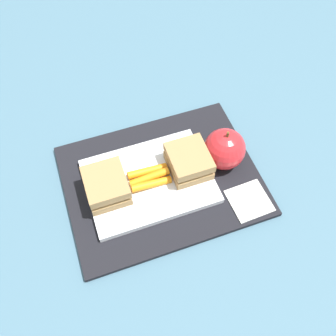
{
  "coord_description": "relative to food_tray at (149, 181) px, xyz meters",
  "views": [
    {
      "loc": [
        -0.11,
        -0.35,
        0.62
      ],
      "look_at": [
        0.01,
        0.0,
        0.04
      ],
      "focal_mm": 40.23,
      "sensor_mm": 36.0,
      "label": 1
    }
  ],
  "objects": [
    {
      "name": "carrot_sticks_bundle",
      "position": [
        0.0,
        0.0,
        0.01
      ],
      "size": [
        0.08,
        0.04,
        0.02
      ],
      "color": "orange",
      "rests_on": "food_tray"
    },
    {
      "name": "apple",
      "position": [
        0.15,
        -0.0,
        0.03
      ],
      "size": [
        0.08,
        0.08,
        0.09
      ],
      "color": "red",
      "rests_on": "lunchbag_mat"
    },
    {
      "name": "paper_napkin",
      "position": [
        0.16,
        -0.1,
        -0.0
      ],
      "size": [
        0.07,
        0.07,
        0.0
      ],
      "primitive_type": "cube",
      "rotation": [
        0.0,
        0.0,
        0.04
      ],
      "color": "white",
      "rests_on": "lunchbag_mat"
    },
    {
      "name": "sandwich_half_left",
      "position": [
        -0.08,
        0.0,
        0.03
      ],
      "size": [
        0.07,
        0.08,
        0.04
      ],
      "color": "#9E7A4C",
      "rests_on": "food_tray"
    },
    {
      "name": "sandwich_half_right",
      "position": [
        0.08,
        0.0,
        0.03
      ],
      "size": [
        0.07,
        0.08,
        0.04
      ],
      "color": "#9E7A4C",
      "rests_on": "food_tray"
    },
    {
      "name": "food_tray",
      "position": [
        0.0,
        0.0,
        0.0
      ],
      "size": [
        0.23,
        0.17,
        0.01
      ],
      "primitive_type": "cube",
      "color": "white",
      "rests_on": "lunchbag_mat"
    },
    {
      "name": "lunchbag_mat",
      "position": [
        0.03,
        0.0,
        -0.01
      ],
      "size": [
        0.36,
        0.28,
        0.01
      ],
      "primitive_type": "cube",
      "color": "black",
      "rests_on": "ground_plane"
    },
    {
      "name": "ground_plane",
      "position": [
        0.03,
        0.0,
        -0.02
      ],
      "size": [
        2.4,
        2.4,
        0.0
      ],
      "primitive_type": "plane",
      "color": "#42667A"
    }
  ]
}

